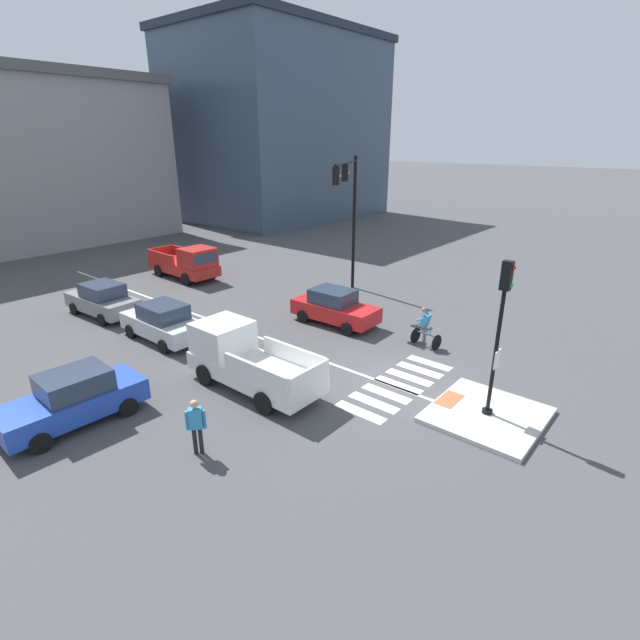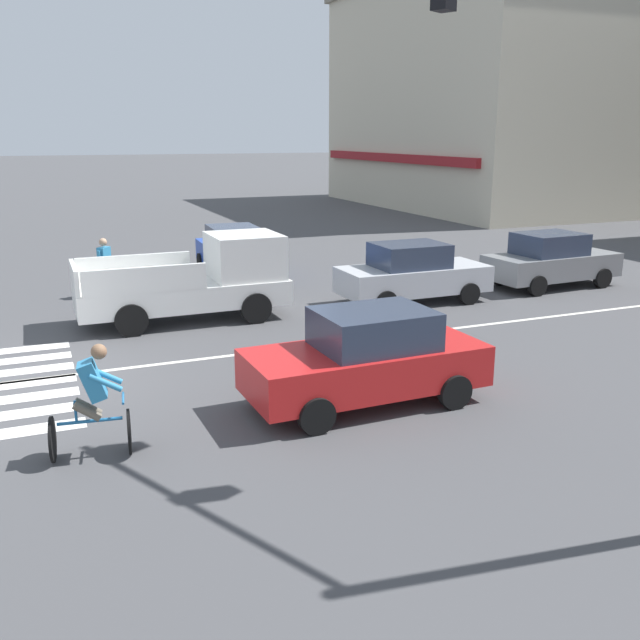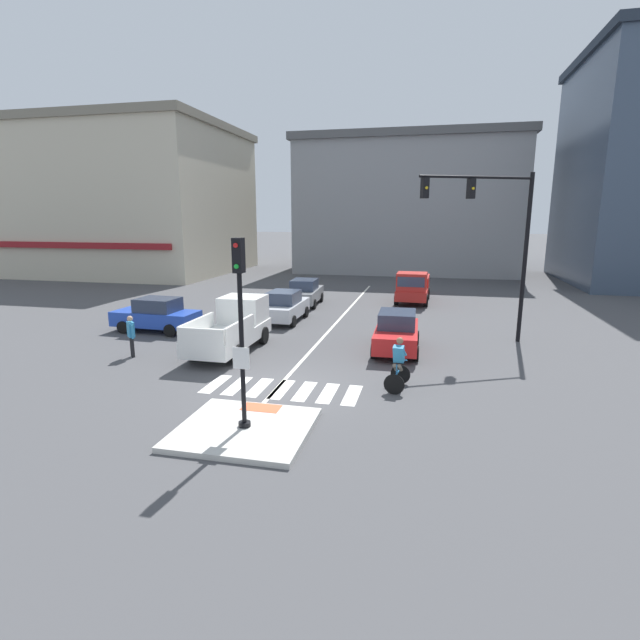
{
  "view_description": "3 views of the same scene",
  "coord_description": "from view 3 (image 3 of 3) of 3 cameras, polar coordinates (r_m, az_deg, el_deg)",
  "views": [
    {
      "loc": [
        -13.21,
        -7.56,
        8.16
      ],
      "look_at": [
        1.35,
        4.61,
        0.91
      ],
      "focal_mm": 26.79,
      "sensor_mm": 36.0,
      "label": 1
    },
    {
      "loc": [
        13.38,
        0.29,
        4.5
      ],
      "look_at": [
        1.1,
        5.37,
        0.94
      ],
      "focal_mm": 39.06,
      "sensor_mm": 36.0,
      "label": 2
    },
    {
      "loc": [
        4.52,
        -14.18,
        5.5
      ],
      "look_at": [
        0.37,
        3.83,
        1.49
      ],
      "focal_mm": 26.94,
      "sensor_mm": 36.0,
      "label": 3
    }
  ],
  "objects": [
    {
      "name": "pedestrian_at_curb_left",
      "position": [
        20.38,
        -21.53,
        -1.44
      ],
      "size": [
        0.43,
        0.4,
        1.67
      ],
      "color": "black",
      "rests_on": "ground"
    },
    {
      "name": "building_corner_right",
      "position": [
        52.33,
        -21.52,
        13.05
      ],
      "size": [
        20.51,
        17.32,
        13.93
      ],
      "color": "beige",
      "rests_on": "ground"
    },
    {
      "name": "car_silver_westbound_far",
      "position": [
        25.53,
        -4.24,
        1.63
      ],
      "size": [
        1.85,
        4.1,
        1.64
      ],
      "color": "silver",
      "rests_on": "ground"
    },
    {
      "name": "car_grey_westbound_distant",
      "position": [
        30.19,
        -1.82,
        3.31
      ],
      "size": [
        2.01,
        4.18,
        1.64
      ],
      "color": "slate",
      "rests_on": "ground"
    },
    {
      "name": "car_red_eastbound_mid",
      "position": [
        20.12,
        9.09,
        -1.39
      ],
      "size": [
        1.93,
        4.14,
        1.64
      ],
      "color": "red",
      "rests_on": "ground"
    },
    {
      "name": "cyclist",
      "position": [
        15.75,
        9.29,
        -5.02
      ],
      "size": [
        0.79,
        1.16,
        1.68
      ],
      "color": "black",
      "rests_on": "ground"
    },
    {
      "name": "traffic_light_mast",
      "position": [
        21.8,
        20.19,
        10.25
      ],
      "size": [
        4.69,
        2.41,
        7.29
      ],
      "color": "black",
      "rests_on": "ground"
    },
    {
      "name": "crosswalk_stripe_b",
      "position": [
        16.27,
        -9.82,
        -7.68
      ],
      "size": [
        0.44,
        1.8,
        0.01
      ],
      "primitive_type": "cube",
      "color": "silver",
      "rests_on": "ground"
    },
    {
      "name": "crosswalk_stripe_c",
      "position": [
        16.0,
        -7.24,
        -7.95
      ],
      "size": [
        0.44,
        1.8,
        0.01
      ],
      "primitive_type": "cube",
      "color": "silver",
      "rests_on": "ground"
    },
    {
      "name": "lane_centre_line",
      "position": [
        25.24,
        1.93,
        -0.34
      ],
      "size": [
        0.14,
        28.0,
        0.01
      ],
      "primitive_type": "cube",
      "color": "silver",
      "rests_on": "ground"
    },
    {
      "name": "crosswalk_stripe_a",
      "position": [
        16.58,
        -12.3,
        -7.42
      ],
      "size": [
        0.44,
        1.8,
        0.01
      ],
      "primitive_type": "cube",
      "color": "silver",
      "rests_on": "ground"
    },
    {
      "name": "tactile_pad_front",
      "position": [
        14.01,
        -7.0,
        -10.29
      ],
      "size": [
        1.1,
        0.6,
        0.01
      ],
      "primitive_type": "cube",
      "color": "#DB5B38",
      "rests_on": "traffic_island"
    },
    {
      "name": "crosswalk_stripe_g",
      "position": [
        15.26,
        3.83,
        -8.89
      ],
      "size": [
        0.44,
        1.8,
        0.01
      ],
      "primitive_type": "cube",
      "color": "silver",
      "rests_on": "ground"
    },
    {
      "name": "crosswalk_stripe_e",
      "position": [
        15.56,
        -1.85,
        -8.45
      ],
      "size": [
        0.44,
        1.8,
        0.01
      ],
      "primitive_type": "cube",
      "color": "silver",
      "rests_on": "ground"
    },
    {
      "name": "car_blue_cross_left",
      "position": [
        24.57,
        -18.84,
        0.58
      ],
      "size": [
        4.17,
        1.97,
        1.64
      ],
      "color": "#2347B7",
      "rests_on": "ground"
    },
    {
      "name": "crosswalk_stripe_d",
      "position": [
        15.76,
        -4.58,
        -8.2
      ],
      "size": [
        0.44,
        1.8,
        0.01
      ],
      "primitive_type": "cube",
      "color": "silver",
      "rests_on": "ground"
    },
    {
      "name": "building_corner_left",
      "position": [
        55.27,
        10.62,
        13.13
      ],
      "size": [
        21.75,
        21.63,
        13.05
      ],
      "color": "gray",
      "rests_on": "ground"
    },
    {
      "name": "traffic_island",
      "position": [
        12.97,
        -8.93,
        -12.65
      ],
      "size": [
        3.39,
        3.22,
        0.15
      ],
      "primitive_type": "cube",
      "color": "beige",
      "rests_on": "ground"
    },
    {
      "name": "pickup_truck_white_westbound_near",
      "position": [
        20.38,
        -10.22,
        -0.77
      ],
      "size": [
        2.07,
        5.1,
        2.08
      ],
      "color": "white",
      "rests_on": "ground"
    },
    {
      "name": "crosswalk_stripe_f",
      "position": [
        15.39,
        0.96,
        -8.68
      ],
      "size": [
        0.44,
        1.8,
        0.01
      ],
      "primitive_type": "cube",
      "color": "silver",
      "rests_on": "ground"
    },
    {
      "name": "pickup_truck_red_eastbound_distant",
      "position": [
        31.49,
        10.95,
        3.77
      ],
      "size": [
        2.16,
        5.15,
        2.08
      ],
      "color": "red",
      "rests_on": "ground"
    },
    {
      "name": "ground_plane",
      "position": [
        15.87,
        -4.45,
        -8.07
      ],
      "size": [
        300.0,
        300.0,
        0.0
      ],
      "primitive_type": "plane",
      "color": "#474749"
    },
    {
      "name": "signal_pole",
      "position": [
        12.02,
        -9.41,
        0.38
      ],
      "size": [
        0.44,
        0.38,
        4.84
      ],
      "color": "black",
      "rests_on": "traffic_island"
    }
  ]
}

